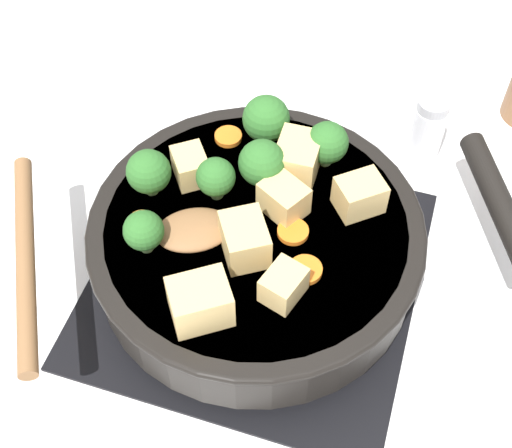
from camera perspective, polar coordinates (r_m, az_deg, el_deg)
The scene contains 22 objects.
ground_plane at distance 0.71m, azimuth 0.00°, elevation -4.27°, with size 2.40×2.40×0.00m, color white.
front_burner_grate at distance 0.70m, azimuth 0.00°, elevation -3.73°, with size 0.31×0.31×0.03m.
skillet_pan at distance 0.66m, azimuth 0.18°, elevation -1.40°, with size 0.33×0.41×0.06m.
wooden_spoon at distance 0.63m, azimuth -12.24°, elevation -1.68°, with size 0.21×0.23×0.02m.
tofu_cube_center_large at distance 0.58m, azimuth 2.21°, elevation -4.90°, with size 0.04×0.03×0.03m, color #DBB770.
tofu_cube_near_handle at distance 0.66m, azimuth 3.35°, elevation 5.25°, with size 0.05×0.04×0.04m, color #DBB770.
tofu_cube_east_chunk at distance 0.64m, azimuth 8.29°, elevation 2.31°, with size 0.04×0.03×0.03m, color #DBB770.
tofu_cube_west_chunk at distance 0.57m, azimuth -4.49°, elevation -6.23°, with size 0.05×0.04×0.04m, color #DBB770.
tofu_cube_back_piece at distance 0.63m, azimuth 2.23°, elevation 2.04°, with size 0.04×0.03×0.03m, color #DBB770.
tofu_cube_front_piece at distance 0.66m, azimuth -5.27°, elevation 4.63°, with size 0.04×0.03×0.03m, color #DBB770.
tofu_cube_mid_small at distance 0.60m, azimuth -1.07°, elevation -1.22°, with size 0.05×0.04×0.04m, color #DBB770.
broccoli_floret_near_spoon at distance 0.65m, azimuth 0.48°, elevation 4.89°, with size 0.04×0.04×0.05m.
broccoli_floret_center_top at distance 0.65m, azimuth -8.58°, elevation 4.13°, with size 0.04×0.04×0.05m.
broccoli_floret_east_rim at distance 0.61m, azimuth -8.97°, elevation -0.56°, with size 0.04×0.04×0.04m.
broccoli_floret_west_rim at distance 0.68m, azimuth 0.82°, elevation 8.40°, with size 0.05×0.05×0.05m.
broccoli_floret_north_edge at distance 0.64m, azimuth -3.24°, elevation 3.74°, with size 0.04×0.04×0.04m.
broccoli_floret_south_cluster at distance 0.67m, azimuth 5.71°, elevation 6.46°, with size 0.04×0.04×0.05m.
carrot_slice_orange_thin at distance 0.61m, azimuth 3.97°, elevation -3.67°, with size 0.03×0.03×0.01m, color orange.
carrot_slice_near_center at distance 0.64m, azimuth -9.14°, elevation 0.15°, with size 0.02×0.02×0.01m, color orange.
carrot_slice_edge_slice at distance 0.70m, azimuth -2.23°, elevation 7.00°, with size 0.03×0.03×0.01m, color orange.
carrot_slice_under_broccoli at distance 0.63m, azimuth 2.91°, elevation -0.79°, with size 0.03×0.03×0.01m, color orange.
salt_shaker at distance 0.80m, azimuth 13.50°, elevation 7.23°, with size 0.04×0.04×0.09m.
Camera 1 is at (-0.37, -0.12, 0.59)m, focal length 50.00 mm.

